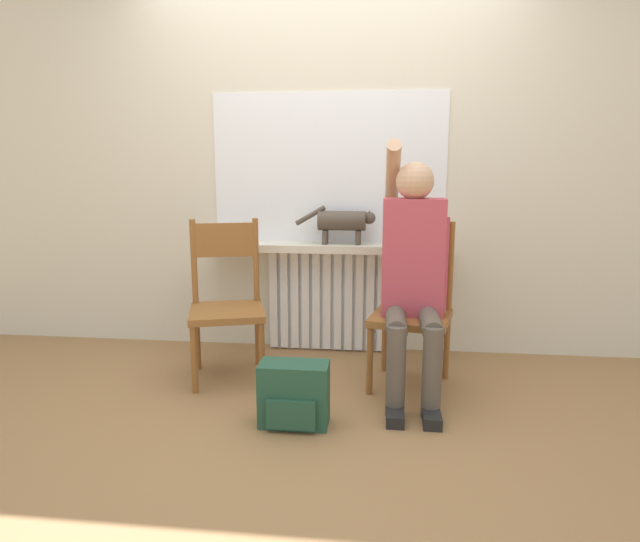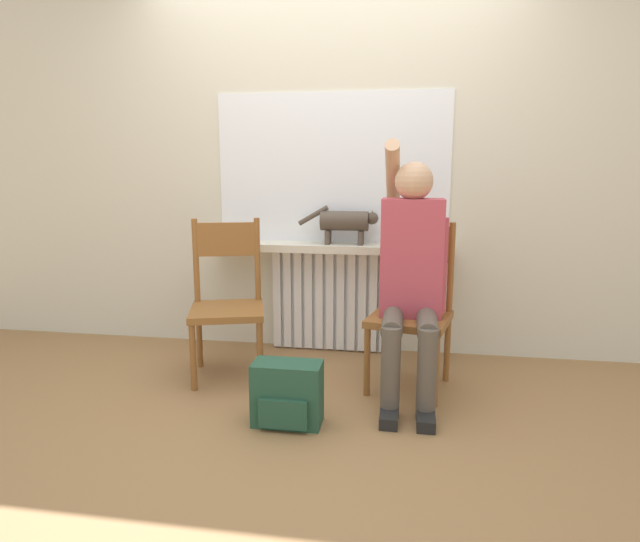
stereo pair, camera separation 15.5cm
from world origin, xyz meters
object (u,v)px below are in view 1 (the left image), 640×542
object	(u,v)px
chair_right	(413,306)
person	(413,269)
chair_left	(227,301)
backpack	(294,395)
cat	(343,221)

from	to	relation	value
chair_right	person	xyz separation A→B (m)	(-0.01, -0.11, 0.24)
chair_left	backpack	bearing A→B (deg)	-66.51
person	backpack	bearing A→B (deg)	-140.11
chair_right	cat	world-z (taller)	cat
backpack	chair_right	bearing A→B (deg)	45.05
chair_left	person	bearing A→B (deg)	-22.22
person	backpack	size ratio (longest dim) A/B	4.15
chair_left	person	distance (m)	1.12
chair_right	backpack	world-z (taller)	chair_right
backpack	person	bearing A→B (deg)	39.89
chair_left	chair_right	xyz separation A→B (m)	(1.10, 0.00, 0.00)
chair_right	person	distance (m)	0.26
cat	chair_right	bearing A→B (deg)	-47.37
cat	backpack	distance (m)	1.32
person	cat	bearing A→B (deg)	126.32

